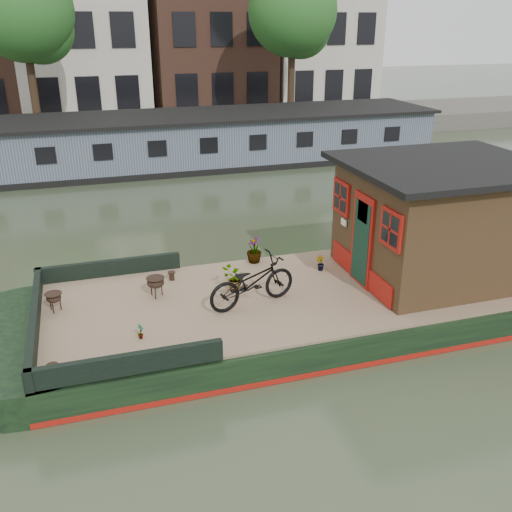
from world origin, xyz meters
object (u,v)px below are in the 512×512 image
object	(u,v)px
cabin	(440,219)
brazier_rear	(54,302)
brazier_front	(156,287)
bicycle	(252,282)

from	to	relation	value
cabin	brazier_rear	distance (m)	7.88
brazier_rear	brazier_front	bearing A→B (deg)	1.20
bicycle	brazier_rear	bearing A→B (deg)	63.12
bicycle	brazier_rear	size ratio (longest dim) A/B	4.93
brazier_front	brazier_rear	world-z (taller)	brazier_front
cabin	bicycle	size ratio (longest dim) A/B	2.20
cabin	bicycle	distance (m)	4.25
bicycle	brazier_front	world-z (taller)	bicycle
brazier_front	cabin	bearing A→B (deg)	-6.05
bicycle	cabin	bearing A→B (deg)	-100.21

